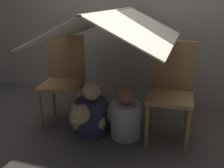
{
  "coord_description": "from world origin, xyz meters",
  "views": [
    {
      "loc": [
        0.72,
        -2.14,
        1.33
      ],
      "look_at": [
        0.0,
        0.08,
        0.52
      ],
      "focal_mm": 40.0,
      "sensor_mm": 36.0,
      "label": 1
    }
  ],
  "objects_px": {
    "chair_left": "(64,76)",
    "chair_right": "(171,88)",
    "person_front": "(92,113)",
    "person_second": "(126,116)",
    "dog": "(85,119)"
  },
  "relations": [
    {
      "from": "chair_right",
      "to": "person_front",
      "type": "distance_m",
      "value": 0.83
    },
    {
      "from": "person_front",
      "to": "person_second",
      "type": "xyz_separation_m",
      "value": [
        0.35,
        0.03,
        0.01
      ]
    },
    {
      "from": "person_front",
      "to": "dog",
      "type": "distance_m",
      "value": 0.1
    },
    {
      "from": "chair_left",
      "to": "chair_right",
      "type": "height_order",
      "value": "same"
    },
    {
      "from": "person_front",
      "to": "chair_right",
      "type": "bearing_deg",
      "value": 12.63
    },
    {
      "from": "person_front",
      "to": "person_second",
      "type": "distance_m",
      "value": 0.35
    },
    {
      "from": "person_second",
      "to": "dog",
      "type": "xyz_separation_m",
      "value": [
        -0.38,
        -0.12,
        -0.03
      ]
    },
    {
      "from": "chair_left",
      "to": "person_front",
      "type": "distance_m",
      "value": 0.53
    },
    {
      "from": "chair_right",
      "to": "person_second",
      "type": "height_order",
      "value": "chair_right"
    },
    {
      "from": "chair_right",
      "to": "person_second",
      "type": "xyz_separation_m",
      "value": [
        -0.4,
        -0.14,
        -0.3
      ]
    },
    {
      "from": "chair_left",
      "to": "person_front",
      "type": "height_order",
      "value": "chair_left"
    },
    {
      "from": "chair_left",
      "to": "dog",
      "type": "bearing_deg",
      "value": -44.56
    },
    {
      "from": "chair_left",
      "to": "dog",
      "type": "relative_size",
      "value": 2.32
    },
    {
      "from": "chair_left",
      "to": "chair_right",
      "type": "relative_size",
      "value": 1.0
    },
    {
      "from": "chair_left",
      "to": "person_second",
      "type": "bearing_deg",
      "value": -19.03
    }
  ]
}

